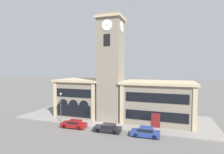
# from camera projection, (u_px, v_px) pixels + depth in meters

# --- Properties ---
(ground_plane) EXTENTS (300.00, 300.00, 0.00)m
(ground_plane) POSITION_uv_depth(u_px,v_px,m) (101.00, 128.00, 30.52)
(ground_plane) COLOR #605E5B
(sidewalk_kerb) EXTENTS (39.12, 13.48, 0.15)m
(sidewalk_kerb) POSITION_uv_depth(u_px,v_px,m) (113.00, 117.00, 36.89)
(sidewalk_kerb) COLOR gray
(sidewalk_kerb) RESTS_ON ground_plane
(clock_tower) EXTENTS (5.17, 5.17, 22.25)m
(clock_tower) POSITION_uv_depth(u_px,v_px,m) (111.00, 68.00, 34.91)
(clock_tower) COLOR gray
(clock_tower) RESTS_ON ground_plane
(town_hall_left_wing) EXTENTS (10.21, 9.18, 8.03)m
(town_hall_left_wing) POSITION_uv_depth(u_px,v_px,m) (83.00, 97.00, 39.44)
(town_hall_left_wing) COLOR gray
(town_hall_left_wing) RESTS_ON ground_plane
(town_hall_right_wing) EXTENTS (13.73, 9.18, 7.90)m
(town_hall_right_wing) POSITION_uv_depth(u_px,v_px,m) (158.00, 101.00, 34.25)
(town_hall_right_wing) COLOR gray
(town_hall_right_wing) RESTS_ON ground_plane
(parked_car_near) EXTENTS (4.51, 1.95, 1.32)m
(parked_car_near) POSITION_uv_depth(u_px,v_px,m) (74.00, 124.00, 30.70)
(parked_car_near) COLOR maroon
(parked_car_near) RESTS_ON ground_plane
(parked_car_mid) EXTENTS (4.56, 1.93, 1.31)m
(parked_car_mid) POSITION_uv_depth(u_px,v_px,m) (108.00, 128.00, 28.68)
(parked_car_mid) COLOR black
(parked_car_mid) RESTS_ON ground_plane
(parked_car_far) EXTENTS (4.41, 1.95, 1.46)m
(parked_car_far) POSITION_uv_depth(u_px,v_px,m) (146.00, 132.00, 26.71)
(parked_car_far) COLOR navy
(parked_car_far) RESTS_ON ground_plane
(street_lamp) EXTENTS (0.36, 0.36, 5.58)m
(street_lamp) POSITION_uv_depth(u_px,v_px,m) (61.00, 103.00, 33.55)
(street_lamp) COLOR #4C4C51
(street_lamp) RESTS_ON sidewalk_kerb
(bollard) EXTENTS (0.18, 0.18, 1.06)m
(bollard) POSITION_uv_depth(u_px,v_px,m) (146.00, 129.00, 28.24)
(bollard) COLOR black
(bollard) RESTS_ON sidewalk_kerb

